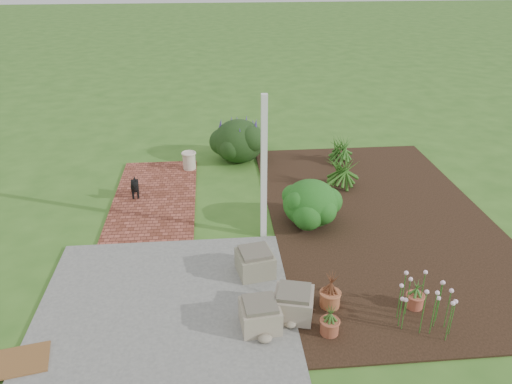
{
  "coord_description": "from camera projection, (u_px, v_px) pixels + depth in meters",
  "views": [
    {
      "loc": [
        -0.5,
        -7.27,
        4.51
      ],
      "look_at": [
        0.2,
        0.4,
        0.7
      ],
      "focal_mm": 35.0,
      "sensor_mm": 36.0,
      "label": 1
    }
  ],
  "objects": [
    {
      "name": "pink_flower_patch",
      "position": [
        432.0,
        300.0,
        6.51
      ],
      "size": [
        1.04,
        1.04,
        0.66
      ],
      "primitive_type": null,
      "rotation": [
        0.0,
        0.0,
        0.01
      ],
      "color": "#113D0F",
      "rests_on": "garden_bed"
    },
    {
      "name": "coir_doormat",
      "position": [
        14.0,
        362.0,
        5.94
      ],
      "size": [
        0.88,
        0.66,
        0.02
      ],
      "primitive_type": "cube",
      "rotation": [
        0.0,
        0.0,
        0.2
      ],
      "color": "brown",
      "rests_on": "concrete_patio"
    },
    {
      "name": "agapanthus_clump_front",
      "position": [
        341.0,
        147.0,
        11.35
      ],
      "size": [
        1.01,
        1.01,
        0.73
      ],
      "primitive_type": null,
      "rotation": [
        0.0,
        0.0,
        0.27
      ],
      "color": "#0D390E",
      "rests_on": "garden_bed"
    },
    {
      "name": "terracotta_pot_small_right",
      "position": [
        330.0,
        327.0,
        6.38
      ],
      "size": [
        0.28,
        0.28,
        0.2
      ],
      "primitive_type": "cylinder",
      "rotation": [
        0.0,
        0.0,
        0.21
      ],
      "color": "brown",
      "rests_on": "garden_bed"
    },
    {
      "name": "garden_bed",
      "position": [
        380.0,
        218.0,
        9.17
      ],
      "size": [
        4.0,
        7.0,
        0.03
      ],
      "primitive_type": "cube",
      "color": "black",
      "rests_on": "ground"
    },
    {
      "name": "stone_trough_mid",
      "position": [
        260.0,
        316.0,
        6.46
      ],
      "size": [
        0.54,
        0.54,
        0.33
      ],
      "primitive_type": "cube",
      "rotation": [
        0.0,
        0.0,
        0.09
      ],
      "color": "gray",
      "rests_on": "concrete_patio"
    },
    {
      "name": "terracotta_pot_bronze",
      "position": [
        330.0,
        299.0,
        6.87
      ],
      "size": [
        0.34,
        0.34,
        0.22
      ],
      "primitive_type": "cylinder",
      "rotation": [
        0.0,
        0.0,
        0.29
      ],
      "color": "#A05936",
      "rests_on": "garden_bed"
    },
    {
      "name": "stone_trough_far",
      "position": [
        255.0,
        263.0,
        7.52
      ],
      "size": [
        0.6,
        0.6,
        0.34
      ],
      "primitive_type": "cube",
      "rotation": [
        0.0,
        0.0,
        0.19
      ],
      "color": "gray",
      "rests_on": "concrete_patio"
    },
    {
      "name": "concrete_patio",
      "position": [
        165.0,
        309.0,
        6.86
      ],
      "size": [
        3.5,
        3.5,
        0.04
      ],
      "primitive_type": "cube",
      "color": "#61615E",
      "rests_on": "ground"
    },
    {
      "name": "veranda_post",
      "position": [
        264.0,
        170.0,
        8.09
      ],
      "size": [
        0.1,
        0.1,
        2.5
      ],
      "primitive_type": "cube",
      "color": "white",
      "rests_on": "ground"
    },
    {
      "name": "agapanthus_clump_back",
      "position": [
        341.0,
        168.0,
        10.15
      ],
      "size": [
        1.07,
        1.07,
        0.82
      ],
      "primitive_type": null,
      "rotation": [
        0.0,
        0.0,
        0.2
      ],
      "color": "#173D10",
      "rests_on": "garden_bed"
    },
    {
      "name": "brick_path",
      "position": [
        155.0,
        197.0,
        9.94
      ],
      "size": [
        1.6,
        3.5,
        0.04
      ],
      "primitive_type": "cube",
      "color": "brown",
      "rests_on": "ground"
    },
    {
      "name": "purple_flowering_bush",
      "position": [
        239.0,
        140.0,
        11.48
      ],
      "size": [
        1.27,
        1.27,
        0.99
      ],
      "primitive_type": "ellipsoid",
      "rotation": [
        0.0,
        0.0,
        -0.09
      ],
      "color": "black",
      "rests_on": "ground"
    },
    {
      "name": "ground",
      "position": [
        247.0,
        239.0,
        8.53
      ],
      "size": [
        80.0,
        80.0,
        0.0
      ],
      "primitive_type": "plane",
      "color": "#34631F",
      "rests_on": "ground"
    },
    {
      "name": "evergreen_shrub",
      "position": [
        311.0,
        202.0,
        8.8
      ],
      "size": [
        1.24,
        1.24,
        0.84
      ],
      "primitive_type": "ellipsoid",
      "rotation": [
        0.0,
        0.0,
        0.31
      ],
      "color": "#1A3911",
      "rests_on": "garden_bed"
    },
    {
      "name": "terracotta_pot_small_left",
      "position": [
        415.0,
        301.0,
        6.85
      ],
      "size": [
        0.27,
        0.27,
        0.2
      ],
      "primitive_type": "cylinder",
      "rotation": [
        0.0,
        0.0,
        0.18
      ],
      "color": "#A94F39",
      "rests_on": "garden_bed"
    },
    {
      "name": "stone_trough_near",
      "position": [
        294.0,
        304.0,
        6.66
      ],
      "size": [
        0.63,
        0.63,
        0.34
      ],
      "primitive_type": "cube",
      "rotation": [
        0.0,
        0.0,
        -0.26
      ],
      "color": "gray",
      "rests_on": "concrete_patio"
    },
    {
      "name": "black_dog",
      "position": [
        135.0,
        186.0,
        9.78
      ],
      "size": [
        0.18,
        0.47,
        0.41
      ],
      "rotation": [
        0.0,
        0.0,
        0.13
      ],
      "color": "black",
      "rests_on": "brick_path"
    },
    {
      "name": "cream_ceramic_urn",
      "position": [
        189.0,
        161.0,
        11.07
      ],
      "size": [
        0.34,
        0.34,
        0.38
      ],
      "primitive_type": "cylinder",
      "rotation": [
        0.0,
        0.0,
        -0.21
      ],
      "color": "beige",
      "rests_on": "brick_path"
    }
  ]
}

